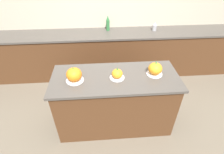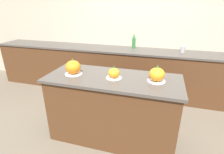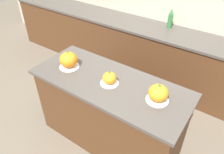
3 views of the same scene
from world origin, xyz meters
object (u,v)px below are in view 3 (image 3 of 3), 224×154
Objects in this scene: pumpkin_cake_left at (69,60)px; pumpkin_cake_center at (109,78)px; bottle_tall at (170,19)px; pumpkin_cake_right at (158,93)px.

pumpkin_cake_center is at bearing 1.57° from pumpkin_cake_left.
pumpkin_cake_left reaches higher than pumpkin_cake_center.
bottle_tall reaches higher than pumpkin_cake_center.
pumpkin_cake_center is (0.54, 0.01, -0.03)m from pumpkin_cake_left.
bottle_tall is (0.51, 1.58, 0.07)m from pumpkin_cake_left.
pumpkin_cake_left is 0.76× the size of bottle_tall.
pumpkin_cake_left is 0.54m from pumpkin_cake_center.
bottle_tall is at bearing 91.06° from pumpkin_cake_center.
pumpkin_cake_left is at bearing -107.96° from bottle_tall.
pumpkin_cake_right is 0.72× the size of bottle_tall.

